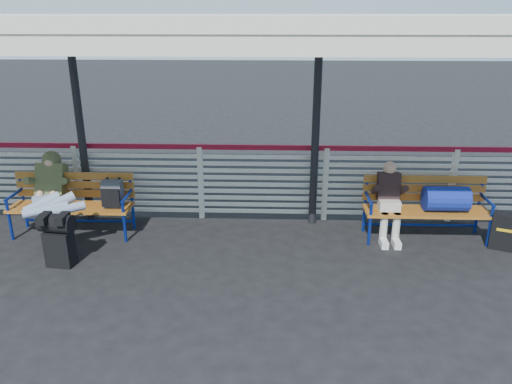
{
  "coord_description": "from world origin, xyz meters",
  "views": [
    {
      "loc": [
        1.17,
        -5.66,
        3.2
      ],
      "look_at": [
        0.93,
        1.0,
        0.78
      ],
      "focal_mm": 35.0,
      "sensor_mm": 36.0,
      "label": 1
    }
  ],
  "objects_px": {
    "luggage_stack": "(58,238)",
    "bench_left": "(82,197)",
    "bench_right": "(437,200)",
    "suitcase_side": "(505,231)",
    "traveler_man": "(52,200)",
    "companion_person": "(389,201)"
  },
  "relations": [
    {
      "from": "luggage_stack",
      "to": "suitcase_side",
      "type": "relative_size",
      "value": 1.37
    },
    {
      "from": "luggage_stack",
      "to": "suitcase_side",
      "type": "bearing_deg",
      "value": 15.06
    },
    {
      "from": "bench_right",
      "to": "traveler_man",
      "type": "bearing_deg",
      "value": -176.44
    },
    {
      "from": "luggage_stack",
      "to": "bench_left",
      "type": "xyz_separation_m",
      "value": [
        -0.05,
        1.04,
        0.18
      ]
    },
    {
      "from": "bench_right",
      "to": "suitcase_side",
      "type": "distance_m",
      "value": 1.02
    },
    {
      "from": "bench_right",
      "to": "suitcase_side",
      "type": "bearing_deg",
      "value": -18.19
    },
    {
      "from": "luggage_stack",
      "to": "suitcase_side",
      "type": "distance_m",
      "value": 6.15
    },
    {
      "from": "suitcase_side",
      "to": "luggage_stack",
      "type": "bearing_deg",
      "value": -150.55
    },
    {
      "from": "bench_left",
      "to": "luggage_stack",
      "type": "bearing_deg",
      "value": -87.25
    },
    {
      "from": "bench_right",
      "to": "suitcase_side",
      "type": "relative_size",
      "value": 3.37
    },
    {
      "from": "luggage_stack",
      "to": "bench_left",
      "type": "relative_size",
      "value": 0.41
    },
    {
      "from": "bench_left",
      "to": "bench_right",
      "type": "height_order",
      "value": "same"
    },
    {
      "from": "bench_left",
      "to": "traveler_man",
      "type": "xyz_separation_m",
      "value": [
        -0.3,
        -0.35,
        0.09
      ]
    },
    {
      "from": "bench_right",
      "to": "traveler_man",
      "type": "xyz_separation_m",
      "value": [
        -5.54,
        -0.34,
        0.06
      ]
    },
    {
      "from": "bench_right",
      "to": "companion_person",
      "type": "xyz_separation_m",
      "value": [
        -0.69,
        -0.0,
        -0.01
      ]
    },
    {
      "from": "luggage_stack",
      "to": "companion_person",
      "type": "distance_m",
      "value": 4.63
    },
    {
      "from": "bench_right",
      "to": "suitcase_side",
      "type": "xyz_separation_m",
      "value": [
        0.91,
        -0.3,
        -0.34
      ]
    },
    {
      "from": "luggage_stack",
      "to": "bench_right",
      "type": "xyz_separation_m",
      "value": [
        5.2,
        1.03,
        0.21
      ]
    },
    {
      "from": "bench_left",
      "to": "companion_person",
      "type": "distance_m",
      "value": 4.56
    },
    {
      "from": "bench_right",
      "to": "companion_person",
      "type": "distance_m",
      "value": 0.69
    },
    {
      "from": "traveler_man",
      "to": "suitcase_side",
      "type": "relative_size",
      "value": 3.07
    },
    {
      "from": "companion_person",
      "to": "bench_right",
      "type": "bearing_deg",
      "value": 0.16
    }
  ]
}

